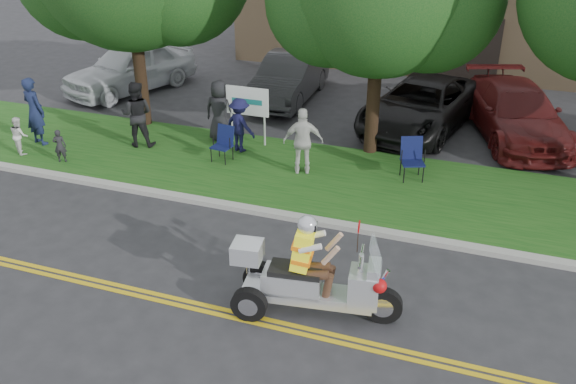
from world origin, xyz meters
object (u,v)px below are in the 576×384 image
(lawn_chair_b, at_px, (412,156))
(spectator_adult_left, at_px, (35,111))
(trike_scooter, at_px, (309,280))
(parked_car_far_left, at_px, (130,68))
(parked_car_right, at_px, (516,112))
(lawn_chair_a, at_px, (224,141))
(parked_car_mid, at_px, (421,105))
(spectator_adult_mid, at_px, (137,114))
(spectator_adult_right, at_px, (303,141))
(parked_car_left, at_px, (289,78))

(lawn_chair_b, relative_size, spectator_adult_left, 0.54)
(trike_scooter, relative_size, lawn_chair_b, 2.87)
(parked_car_far_left, height_order, parked_car_right, parked_car_far_left)
(lawn_chair_a, relative_size, spectator_adult_left, 0.49)
(parked_car_far_left, height_order, parked_car_mid, parked_car_far_left)
(spectator_adult_left, bearing_deg, spectator_adult_mid, -149.17)
(trike_scooter, xyz_separation_m, spectator_adult_mid, (-6.72, 5.40, 0.35))
(parked_car_mid, bearing_deg, spectator_adult_mid, -136.72)
(trike_scooter, height_order, spectator_adult_right, trike_scooter)
(spectator_adult_right, relative_size, parked_car_right, 0.33)
(spectator_adult_left, distance_m, parked_car_left, 8.22)
(trike_scooter, bearing_deg, spectator_adult_right, 101.31)
(lawn_chair_b, distance_m, parked_car_mid, 3.73)
(lawn_chair_b, xyz_separation_m, parked_car_far_left, (-10.65, 4.04, 0.15))
(spectator_adult_left, xyz_separation_m, parked_car_right, (12.70, 5.23, -0.30))
(spectator_adult_mid, bearing_deg, parked_car_mid, -166.62)
(lawn_chair_b, xyz_separation_m, parked_car_left, (-5.00, 4.96, 0.08))
(spectator_adult_right, distance_m, parked_car_mid, 4.95)
(parked_car_far_left, height_order, parked_car_left, parked_car_far_left)
(lawn_chair_b, height_order, spectator_adult_right, spectator_adult_right)
(lawn_chair_a, height_order, parked_car_mid, parked_car_mid)
(parked_car_left, relative_size, parked_car_right, 0.89)
(lawn_chair_a, height_order, spectator_adult_right, spectator_adult_right)
(trike_scooter, bearing_deg, lawn_chair_b, 74.10)
(trike_scooter, height_order, lawn_chair_a, trike_scooter)
(parked_car_right, bearing_deg, parked_car_mid, 166.38)
(spectator_adult_right, xyz_separation_m, parked_car_left, (-2.35, 5.61, -0.20))
(trike_scooter, bearing_deg, parked_car_mid, 79.12)
(lawn_chair_b, relative_size, spectator_adult_mid, 0.56)
(spectator_adult_mid, xyz_separation_m, parked_car_far_left, (-3.10, 4.51, -0.19))
(spectator_adult_mid, xyz_separation_m, parked_car_right, (9.94, 4.41, -0.26))
(lawn_chair_b, height_order, parked_car_mid, parked_car_mid)
(spectator_adult_mid, xyz_separation_m, spectator_adult_right, (4.91, -0.18, -0.06))
(trike_scooter, relative_size, parked_car_mid, 0.56)
(spectator_adult_mid, relative_size, parked_car_far_left, 0.37)
(trike_scooter, distance_m, parked_car_far_left, 13.96)
(trike_scooter, bearing_deg, parked_car_far_left, 126.90)
(spectator_adult_left, xyz_separation_m, spectator_adult_right, (7.67, 0.65, -0.10))
(parked_car_far_left, bearing_deg, parked_car_mid, 19.14)
(spectator_adult_mid, relative_size, spectator_adult_right, 1.07)
(spectator_adult_left, distance_m, parked_car_mid, 11.19)
(lawn_chair_a, distance_m, parked_car_right, 8.56)
(parked_car_far_left, bearing_deg, trike_scooter, -24.35)
(lawn_chair_b, distance_m, parked_car_far_left, 11.39)
(spectator_adult_right, relative_size, parked_car_mid, 0.32)
(trike_scooter, distance_m, lawn_chair_b, 5.94)
(parked_car_mid, bearing_deg, parked_car_left, 178.31)
(parked_car_far_left, xyz_separation_m, parked_car_right, (13.04, -0.10, -0.08))
(parked_car_right, bearing_deg, spectator_adult_left, -175.94)
(trike_scooter, xyz_separation_m, lawn_chair_a, (-4.05, 5.30, -0.05))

